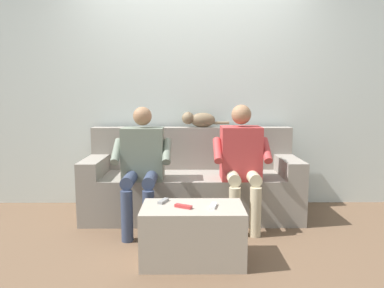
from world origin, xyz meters
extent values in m
plane|color=brown|center=(0.00, 0.60, 0.00)|extent=(8.00, 8.00, 0.00)
cube|color=silver|center=(0.00, -0.55, 1.30)|extent=(5.15, 0.06, 2.60)
cube|color=gray|center=(0.00, 0.00, 0.22)|extent=(1.73, 0.56, 0.43)
cube|color=gray|center=(0.00, -0.36, 0.44)|extent=(2.11, 0.17, 0.88)
cube|color=gray|center=(-0.96, 0.00, 0.30)|extent=(0.19, 0.56, 0.60)
cube|color=gray|center=(0.96, 0.00, 0.30)|extent=(0.19, 0.56, 0.60)
cube|color=#A89E8E|center=(0.00, 0.92, 0.21)|extent=(0.74, 0.41, 0.41)
cube|color=#B23838|center=(-0.45, 0.13, 0.68)|extent=(0.37, 0.30, 0.49)
sphere|color=#936B4C|center=(-0.45, 0.13, 1.04)|extent=(0.18, 0.18, 0.18)
cylinder|color=#C6B793|center=(-0.54, 0.29, 0.49)|extent=(0.11, 0.33, 0.11)
cylinder|color=#C6B793|center=(-0.36, 0.29, 0.49)|extent=(0.11, 0.33, 0.11)
cylinder|color=#C6B793|center=(-0.54, 0.46, 0.22)|extent=(0.10, 0.10, 0.43)
cylinder|color=#C6B793|center=(-0.36, 0.46, 0.22)|extent=(0.10, 0.10, 0.43)
cylinder|color=#B23838|center=(-0.67, 0.21, 0.72)|extent=(0.08, 0.27, 0.22)
cylinder|color=#B23838|center=(-0.23, 0.21, 0.72)|extent=(0.08, 0.27, 0.22)
cube|color=slate|center=(0.45, 0.15, 0.67)|extent=(0.38, 0.25, 0.49)
sphere|color=#936B4C|center=(0.45, 0.15, 1.02)|extent=(0.17, 0.17, 0.17)
cylinder|color=#333D56|center=(0.36, 0.35, 0.49)|extent=(0.11, 0.40, 0.11)
cylinder|color=#333D56|center=(0.54, 0.35, 0.49)|extent=(0.11, 0.40, 0.11)
cylinder|color=#333D56|center=(0.36, 0.55, 0.22)|extent=(0.10, 0.10, 0.43)
cylinder|color=#333D56|center=(0.54, 0.55, 0.22)|extent=(0.10, 0.10, 0.43)
cylinder|color=slate|center=(0.23, 0.23, 0.71)|extent=(0.08, 0.27, 0.22)
cylinder|color=slate|center=(0.68, 0.23, 0.71)|extent=(0.08, 0.27, 0.22)
ellipsoid|color=#756047|center=(-0.12, -0.36, 0.95)|extent=(0.26, 0.14, 0.15)
sphere|color=#756047|center=(0.04, -0.36, 0.97)|extent=(0.13, 0.13, 0.13)
cone|color=#756047|center=(0.03, -0.40, 1.03)|extent=(0.05, 0.05, 0.04)
cone|color=#756047|center=(0.03, -0.33, 1.03)|extent=(0.05, 0.05, 0.04)
cylinder|color=#756047|center=(-0.31, -0.36, 0.92)|extent=(0.18, 0.03, 0.03)
cube|color=gray|center=(0.22, 0.82, 0.42)|extent=(0.08, 0.12, 0.02)
cube|color=white|center=(-0.15, 0.93, 0.42)|extent=(0.06, 0.13, 0.02)
cube|color=#B73333|center=(0.07, 0.95, 0.42)|extent=(0.13, 0.09, 0.02)
camera|label=1|loc=(0.02, 3.38, 1.20)|focal=33.04mm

